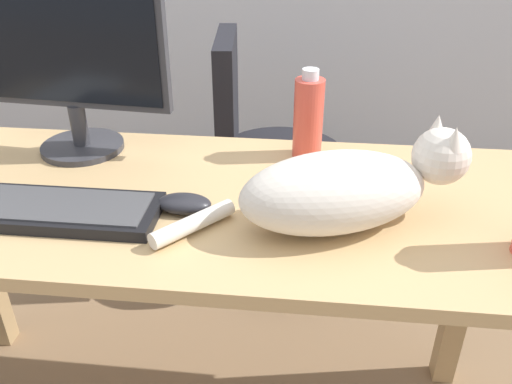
# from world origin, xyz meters

# --- Properties ---
(desk) EXTENTS (1.53, 0.61, 0.74)m
(desk) POSITION_xyz_m (0.00, 0.00, 0.63)
(desk) COLOR tan
(desk) RESTS_ON ground_plane
(office_chair) EXTENTS (0.48, 0.48, 0.90)m
(office_chair) POSITION_xyz_m (0.12, 0.73, 0.39)
(office_chair) COLOR black
(office_chair) RESTS_ON ground_plane
(monitor) EXTENTS (0.48, 0.20, 0.41)m
(monitor) POSITION_xyz_m (-0.29, 0.19, 0.97)
(monitor) COLOR #333338
(monitor) RESTS_ON desk
(keyboard) EXTENTS (0.44, 0.15, 0.03)m
(keyboard) POSITION_xyz_m (-0.24, -0.11, 0.76)
(keyboard) COLOR black
(keyboard) RESTS_ON desk
(cat) EXTENTS (0.59, 0.29, 0.20)m
(cat) POSITION_xyz_m (0.33, -0.08, 0.82)
(cat) COLOR silver
(cat) RESTS_ON desk
(computer_mouse) EXTENTS (0.11, 0.06, 0.04)m
(computer_mouse) POSITION_xyz_m (0.02, -0.06, 0.76)
(computer_mouse) COLOR #232328
(computer_mouse) RESTS_ON desk
(spray_bottle) EXTENTS (0.07, 0.07, 0.21)m
(spray_bottle) POSITION_xyz_m (0.26, 0.22, 0.84)
(spray_bottle) COLOR #D84C3D
(spray_bottle) RESTS_ON desk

